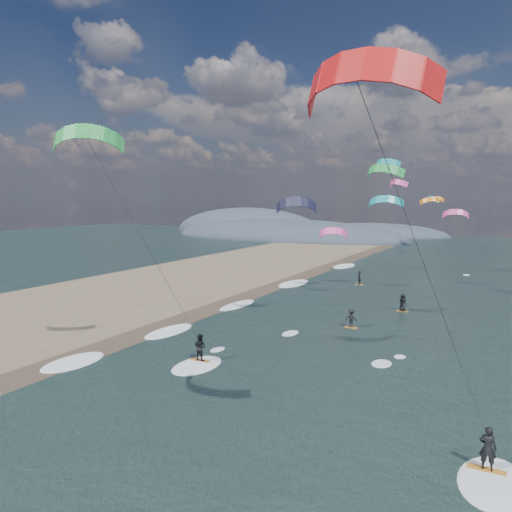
% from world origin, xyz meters
% --- Properties ---
extents(ground, '(260.00, 260.00, 0.00)m').
position_xyz_m(ground, '(0.00, 0.00, 0.00)').
color(ground, black).
rests_on(ground, ground).
extents(sand_strip, '(26.00, 240.00, 0.00)m').
position_xyz_m(sand_strip, '(-24.00, 10.00, 0.00)').
color(sand_strip, brown).
rests_on(sand_strip, ground).
extents(wet_sand_strip, '(3.00, 240.00, 0.00)m').
position_xyz_m(wet_sand_strip, '(-12.00, 10.00, 0.00)').
color(wet_sand_strip, '#382D23').
rests_on(wet_sand_strip, ground).
extents(coastal_hills, '(80.00, 41.00, 15.00)m').
position_xyz_m(coastal_hills, '(-44.84, 107.86, 0.00)').
color(coastal_hills, '#3D4756').
rests_on(coastal_hills, ground).
extents(kitesurfer_near_a, '(7.90, 8.61, 15.66)m').
position_xyz_m(kitesurfer_near_a, '(10.22, -0.40, 11.98)').
color(kitesurfer_near_a, '#BF7521').
rests_on(kitesurfer_near_a, ground).
extents(kitesurfer_near_b, '(7.22, 9.11, 15.38)m').
position_xyz_m(kitesurfer_near_b, '(-6.59, 5.82, 10.22)').
color(kitesurfer_near_b, '#BF7521').
rests_on(kitesurfer_near_b, ground).
extents(far_kitesurfers, '(8.90, 20.68, 1.69)m').
position_xyz_m(far_kitesurfers, '(1.78, 30.14, 0.81)').
color(far_kitesurfers, '#BF7521').
rests_on(far_kitesurfers, ground).
extents(bg_kite_field, '(13.95, 73.25, 9.42)m').
position_xyz_m(bg_kite_field, '(-0.58, 53.20, 11.08)').
color(bg_kite_field, orange).
rests_on(bg_kite_field, ground).
extents(shoreline_surf, '(2.40, 79.40, 0.11)m').
position_xyz_m(shoreline_surf, '(-10.80, 14.75, 0.00)').
color(shoreline_surf, white).
rests_on(shoreline_surf, ground).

